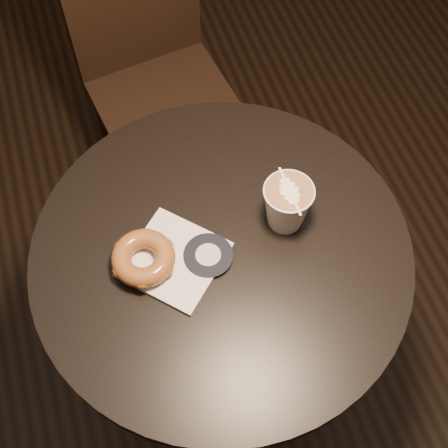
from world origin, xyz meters
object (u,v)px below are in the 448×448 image
at_px(pastry_bag, 174,260).
at_px(latte_cup, 287,206).
at_px(doughnut, 143,258).
at_px(chair, 149,55).
at_px(cafe_table, 222,293).

height_order(pastry_bag, latte_cup, latte_cup).
xyz_separation_m(pastry_bag, doughnut, (-0.05, 0.01, 0.02)).
distance_m(doughnut, latte_cup, 0.27).
bearing_deg(latte_cup, chair, 97.79).
bearing_deg(pastry_bag, chair, 37.37).
height_order(cafe_table, latte_cup, latte_cup).
relative_size(cafe_table, latte_cup, 7.38).
distance_m(cafe_table, doughnut, 0.27).
bearing_deg(latte_cup, pastry_bag, -175.18).
distance_m(cafe_table, latte_cup, 0.28).
distance_m(pastry_bag, latte_cup, 0.22).
distance_m(cafe_table, chair, 0.75).
relative_size(cafe_table, doughnut, 6.58).
xyz_separation_m(cafe_table, pastry_bag, (-0.09, 0.00, 0.20)).
height_order(cafe_table, chair, chair).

